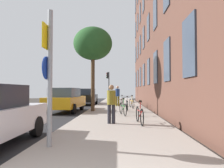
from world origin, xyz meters
TOP-DOWN VIEW (x-y plane):
  - ground_plane at (-2.40, 15.00)m, footprint 41.80×41.80m
  - road_asphalt at (-4.50, 15.00)m, footprint 7.00×38.00m
  - sidewalk at (1.10, 15.00)m, footprint 4.20×38.00m
  - building_facade at (3.69, 14.50)m, footprint 0.56×27.00m
  - sign_post at (-0.56, 3.30)m, footprint 0.15×0.60m
  - traffic_light at (-0.31, 25.46)m, footprint 0.43×0.24m
  - tree_near at (-0.59, 11.89)m, footprint 2.55×2.55m
  - bicycle_0 at (1.97, 6.80)m, footprint 0.42×1.75m
  - bicycle_1 at (1.35, 9.71)m, footprint 0.50×1.66m
  - bicycle_2 at (1.68, 12.49)m, footprint 0.42×1.74m
  - bicycle_3 at (2.10, 14.34)m, footprint 0.43×1.72m
  - bicycle_4 at (1.41, 16.37)m, footprint 0.46×1.70m
  - pedestrian_0 at (0.83, 6.82)m, footprint 0.50×0.50m
  - pedestrian_1 at (1.00, 16.13)m, footprint 0.54×0.54m
  - car_1 at (-2.49, 12.29)m, footprint 2.03×4.31m
  - car_2 at (-2.13, 19.22)m, footprint 1.84×4.08m

SIDE VIEW (x-z plane):
  - ground_plane at x=-2.40m, z-range 0.00..0.00m
  - road_asphalt at x=-4.50m, z-range 0.00..0.01m
  - sidewalk at x=1.10m, z-range 0.00..0.12m
  - bicycle_4 at x=1.41m, z-range 0.02..0.96m
  - bicycle_1 at x=1.35m, z-range 0.02..0.97m
  - bicycle_0 at x=1.97m, z-range 0.02..0.97m
  - bicycle_2 at x=1.68m, z-range 0.01..0.98m
  - bicycle_3 at x=2.10m, z-range 0.01..1.00m
  - car_2 at x=-2.13m, z-range 0.03..1.65m
  - car_1 at x=-2.49m, z-range 0.03..1.65m
  - pedestrian_0 at x=0.83m, z-range 0.23..1.82m
  - pedestrian_1 at x=1.00m, z-range 0.24..1.97m
  - sign_post at x=-0.56m, z-range 0.31..3.63m
  - traffic_light at x=-0.31m, z-range 0.81..4.55m
  - tree_near at x=-0.59m, z-range 1.76..7.28m
  - building_facade at x=3.69m, z-range 0.02..14.84m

